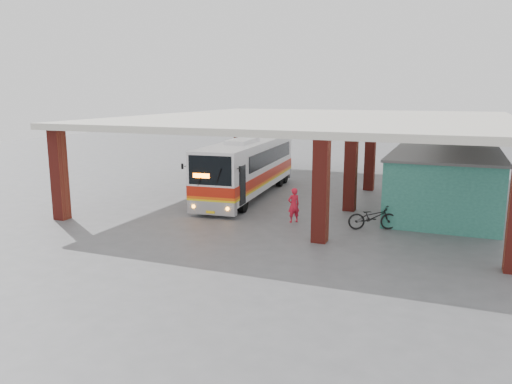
{
  "coord_description": "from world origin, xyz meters",
  "views": [
    {
      "loc": [
        7.92,
        -22.2,
        5.99
      ],
      "look_at": [
        -1.02,
        0.0,
        1.22
      ],
      "focal_mm": 35.0,
      "sensor_mm": 36.0,
      "label": 1
    }
  ],
  "objects_px": {
    "red_chair": "(396,188)",
    "coach_bus": "(248,167)",
    "motorcycle": "(373,217)",
    "pedestrian": "(294,205)"
  },
  "relations": [
    {
      "from": "motorcycle",
      "to": "pedestrian",
      "type": "bearing_deg",
      "value": 68.87
    },
    {
      "from": "coach_bus",
      "to": "motorcycle",
      "type": "distance_m",
      "value": 9.44
    },
    {
      "from": "pedestrian",
      "to": "red_chair",
      "type": "bearing_deg",
      "value": -157.81
    },
    {
      "from": "pedestrian",
      "to": "red_chair",
      "type": "height_order",
      "value": "pedestrian"
    },
    {
      "from": "coach_bus",
      "to": "pedestrian",
      "type": "distance_m",
      "value": 6.65
    },
    {
      "from": "coach_bus",
      "to": "motorcycle",
      "type": "relative_size",
      "value": 5.51
    },
    {
      "from": "coach_bus",
      "to": "red_chair",
      "type": "height_order",
      "value": "coach_bus"
    },
    {
      "from": "motorcycle",
      "to": "pedestrian",
      "type": "distance_m",
      "value": 3.66
    },
    {
      "from": "motorcycle",
      "to": "red_chair",
      "type": "relative_size",
      "value": 2.81
    },
    {
      "from": "red_chair",
      "to": "coach_bus",
      "type": "bearing_deg",
      "value": -171.71
    }
  ]
}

